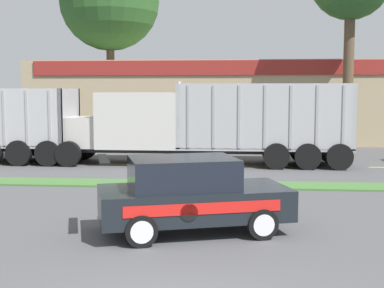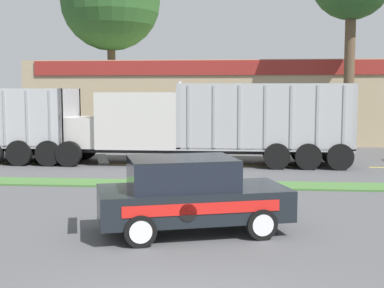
{
  "view_description": "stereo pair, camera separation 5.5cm",
  "coord_description": "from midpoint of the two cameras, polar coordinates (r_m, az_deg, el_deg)",
  "views": [
    {
      "loc": [
        0.85,
        -6.81,
        3.08
      ],
      "look_at": [
        -0.61,
        9.77,
        1.41
      ],
      "focal_mm": 50.0,
      "sensor_mm": 36.0,
      "label": 1
    },
    {
      "loc": [
        0.91,
        -6.8,
        3.08
      ],
      "look_at": [
        -0.61,
        9.77,
        1.41
      ],
      "focal_mm": 50.0,
      "sensor_mm": 36.0,
      "label": 2
    }
  ],
  "objects": [
    {
      "name": "rally_car",
      "position": [
        11.61,
        -0.32,
        -5.35
      ],
      "size": [
        4.43,
        2.98,
        1.68
      ],
      "color": "black",
      "rests_on": "ground_plane"
    },
    {
      "name": "centre_line_5",
      "position": [
        22.04,
        7.55,
        -2.33
      ],
      "size": [
        2.4,
        0.14,
        0.01
      ],
      "primitive_type": "cube",
      "color": "yellow",
      "rests_on": "ground_plane"
    },
    {
      "name": "centre_line_3",
      "position": [
        24.1,
        -19.05,
        -1.91
      ],
      "size": [
        2.4,
        0.14,
        0.01
      ],
      "primitive_type": "cube",
      "color": "yellow",
      "rests_on": "ground_plane"
    },
    {
      "name": "store_building_backdrop",
      "position": [
        35.74,
        10.43,
        4.54
      ],
      "size": [
        31.5,
        12.1,
        4.77
      ],
      "color": "tan",
      "rests_on": "ground_plane"
    },
    {
      "name": "centre_line_4",
      "position": [
        22.45,
        -6.36,
        -2.17
      ],
      "size": [
        2.4,
        0.14,
        0.01
      ],
      "primitive_type": "cube",
      "color": "yellow",
      "rests_on": "ground_plane"
    },
    {
      "name": "grass_verge",
      "position": [
        17.43,
        2.06,
        -4.34
      ],
      "size": [
        120.0,
        1.33,
        0.06
      ],
      "primitive_type": "cube",
      "color": "#477538",
      "rests_on": "ground_plane"
    },
    {
      "name": "dump_truck_mid",
      "position": [
        22.32,
        -2.14,
        1.89
      ],
      "size": [
        12.52,
        2.62,
        3.44
      ],
      "color": "black",
      "rests_on": "ground_plane"
    }
  ]
}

